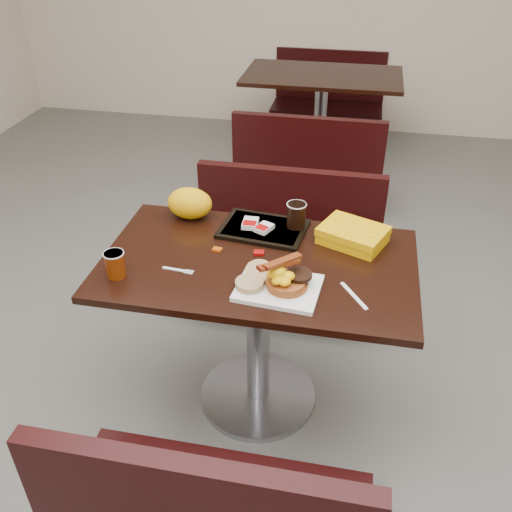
% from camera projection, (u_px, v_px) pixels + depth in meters
% --- Properties ---
extents(floor, '(6.00, 7.00, 0.01)m').
position_uv_depth(floor, '(258.00, 397.00, 2.55)').
color(floor, '#65635E').
rests_on(floor, ground).
extents(table_near, '(1.20, 0.70, 0.75)m').
position_uv_depth(table_near, '(258.00, 335.00, 2.35)').
color(table_near, black).
rests_on(table_near, floor).
extents(bench_near_s, '(1.00, 0.46, 0.72)m').
position_uv_depth(bench_near_s, '(217.00, 482.00, 1.78)').
color(bench_near_s, black).
rests_on(bench_near_s, floor).
extents(bench_near_n, '(1.00, 0.46, 0.72)m').
position_uv_depth(bench_near_n, '(284.00, 249.00, 2.93)').
color(bench_near_n, black).
rests_on(bench_near_n, floor).
extents(table_far, '(1.20, 0.70, 0.75)m').
position_uv_depth(table_far, '(320.00, 121.00, 4.47)').
color(table_far, black).
rests_on(table_far, floor).
extents(bench_far_s, '(1.00, 0.46, 0.72)m').
position_uv_depth(bench_far_s, '(310.00, 158.00, 3.91)').
color(bench_far_s, black).
rests_on(bench_far_s, floor).
extents(bench_far_n, '(1.00, 0.46, 0.72)m').
position_uv_depth(bench_far_n, '(327.00, 96.00, 5.05)').
color(bench_far_n, black).
rests_on(bench_far_n, floor).
extents(platter, '(0.31, 0.25, 0.02)m').
position_uv_depth(platter, '(278.00, 288.00, 1.98)').
color(platter, white).
rests_on(platter, table_near).
extents(pancake_stack, '(0.18, 0.18, 0.03)m').
position_uv_depth(pancake_stack, '(287.00, 283.00, 1.97)').
color(pancake_stack, '#924418').
rests_on(pancake_stack, platter).
extents(sausage_patty, '(0.11, 0.11, 0.01)m').
position_uv_depth(sausage_patty, '(299.00, 275.00, 1.97)').
color(sausage_patty, black).
rests_on(sausage_patty, pancake_stack).
extents(scrambled_eggs, '(0.12, 0.12, 0.05)m').
position_uv_depth(scrambled_eggs, '(278.00, 274.00, 1.94)').
color(scrambled_eggs, '#FFB205').
rests_on(scrambled_eggs, pancake_stack).
extents(bacon_strips, '(0.17, 0.17, 0.01)m').
position_uv_depth(bacon_strips, '(279.00, 264.00, 1.93)').
color(bacon_strips, '#480705').
rests_on(bacon_strips, scrambled_eggs).
extents(muffin_bottom, '(0.13, 0.13, 0.02)m').
position_uv_depth(muffin_bottom, '(249.00, 284.00, 1.97)').
color(muffin_bottom, tan).
rests_on(muffin_bottom, platter).
extents(muffin_top, '(0.11, 0.11, 0.06)m').
position_uv_depth(muffin_top, '(259.00, 272.00, 2.01)').
color(muffin_top, tan).
rests_on(muffin_top, platter).
extents(coffee_cup_near, '(0.07, 0.07, 0.10)m').
position_uv_depth(coffee_cup_near, '(115.00, 264.00, 2.03)').
color(coffee_cup_near, '#9C3405').
rests_on(coffee_cup_near, table_near).
extents(fork, '(0.12, 0.03, 0.00)m').
position_uv_depth(fork, '(174.00, 269.00, 2.09)').
color(fork, white).
rests_on(fork, table_near).
extents(knife, '(0.10, 0.15, 0.00)m').
position_uv_depth(knife, '(354.00, 296.00, 1.95)').
color(knife, white).
rests_on(knife, table_near).
extents(condiment_syrup, '(0.04, 0.03, 0.01)m').
position_uv_depth(condiment_syrup, '(217.00, 249.00, 2.20)').
color(condiment_syrup, '#A83E07').
rests_on(condiment_syrup, table_near).
extents(condiment_ketchup, '(0.04, 0.04, 0.01)m').
position_uv_depth(condiment_ketchup, '(259.00, 253.00, 2.18)').
color(condiment_ketchup, '#8C0504').
rests_on(condiment_ketchup, table_near).
extents(tray, '(0.37, 0.28, 0.02)m').
position_uv_depth(tray, '(263.00, 229.00, 2.32)').
color(tray, black).
rests_on(tray, table_near).
extents(hashbrown_sleeve_left, '(0.06, 0.08, 0.02)m').
position_uv_depth(hashbrown_sleeve_left, '(250.00, 223.00, 2.32)').
color(hashbrown_sleeve_left, silver).
rests_on(hashbrown_sleeve_left, tray).
extents(hashbrown_sleeve_right, '(0.08, 0.09, 0.02)m').
position_uv_depth(hashbrown_sleeve_right, '(264.00, 228.00, 2.29)').
color(hashbrown_sleeve_right, silver).
rests_on(hashbrown_sleeve_right, tray).
extents(coffee_cup_far, '(0.09, 0.09, 0.11)m').
position_uv_depth(coffee_cup_far, '(296.00, 215.00, 2.29)').
color(coffee_cup_far, black).
rests_on(coffee_cup_far, tray).
extents(clamshell, '(0.30, 0.27, 0.07)m').
position_uv_depth(clamshell, '(353.00, 235.00, 2.23)').
color(clamshell, '#E3A003').
rests_on(clamshell, table_near).
extents(paper_bag, '(0.20, 0.16, 0.13)m').
position_uv_depth(paper_bag, '(190.00, 203.00, 2.39)').
color(paper_bag, '#E9A207').
rests_on(paper_bag, table_near).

